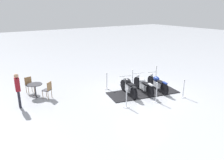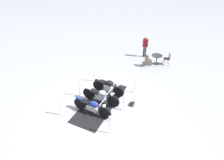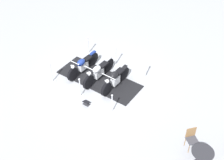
{
  "view_description": "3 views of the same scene",
  "coord_description": "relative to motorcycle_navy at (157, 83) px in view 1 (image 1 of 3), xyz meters",
  "views": [
    {
      "loc": [
        8.39,
        9.03,
        4.8
      ],
      "look_at": [
        1.69,
        -0.76,
        0.9
      ],
      "focal_mm": 35.71,
      "sensor_mm": 36.0,
      "label": 1
    },
    {
      "loc": [
        -7.55,
        -2.33,
        6.87
      ],
      "look_at": [
        1.06,
        -0.42,
        0.93
      ],
      "focal_mm": 29.04,
      "sensor_mm": 36.0,
      "label": 2
    },
    {
      "loc": [
        4.86,
        -10.36,
        9.85
      ],
      "look_at": [
        0.92,
        -0.61,
        0.75
      ],
      "focal_mm": 49.94,
      "sensor_mm": 36.0,
      "label": 3
    }
  ],
  "objects": [
    {
      "name": "motorcycle_navy",
      "position": [
        0.0,
        0.0,
        0.0
      ],
      "size": [
        0.79,
        2.17,
        0.99
      ],
      "rotation": [
        0.0,
        0.0,
        -1.82
      ],
      "color": "black",
      "rests_on": "display_platform"
    },
    {
      "name": "bystander_person",
      "position": [
        7.37,
        -2.17,
        0.57
      ],
      "size": [
        0.27,
        0.42,
        1.77
      ],
      "rotation": [
        0.0,
        0.0,
        3.02
      ],
      "color": "#23232D",
      "rests_on": "ground_plane"
    },
    {
      "name": "stanchion_right_mid",
      "position": [
        0.63,
        -1.55,
        -0.13
      ],
      "size": [
        0.3,
        0.3,
        1.05
      ],
      "color": "silver",
      "rests_on": "ground_plane"
    },
    {
      "name": "ground_plane",
      "position": [
        0.94,
        -0.18,
        -0.49
      ],
      "size": [
        80.0,
        80.0,
        0.0
      ],
      "primitive_type": "plane",
      "color": "#A8AAB2"
    },
    {
      "name": "stanchion_left_front",
      "position": [
        -0.45,
        1.58,
        -0.14
      ],
      "size": [
        0.3,
        0.3,
        1.04
      ],
      "color": "silver",
      "rests_on": "ground_plane"
    },
    {
      "name": "display_platform",
      "position": [
        0.94,
        -0.18,
        -0.47
      ],
      "size": [
        4.35,
        2.45,
        0.04
      ],
      "primitive_type": "cube",
      "rotation": [
        0.0,
        0.0,
        -0.22
      ],
      "color": "black",
      "rests_on": "ground_plane"
    },
    {
      "name": "motorcycle_black",
      "position": [
        1.86,
        -0.41,
        0.03
      ],
      "size": [
        0.82,
        2.03,
        0.97
      ],
      "rotation": [
        0.0,
        0.0,
        -1.82
      ],
      "color": "black",
      "rests_on": "display_platform"
    },
    {
      "name": "cafe_chair_across_table",
      "position": [
        6.4,
        -3.98,
        0.05
      ],
      "size": [
        0.45,
        0.45,
        0.93
      ],
      "rotation": [
        0.0,
        0.0,
        1.7
      ],
      "color": "olive",
      "rests_on": "ground_plane"
    },
    {
      "name": "stanchion_left_mid",
      "position": [
        1.25,
        1.19,
        -0.12
      ],
      "size": [
        0.31,
        0.31,
        1.11
      ],
      "color": "silver",
      "rests_on": "ground_plane"
    },
    {
      "name": "cafe_chair_near_table",
      "position": [
        5.79,
        -2.52,
        0.06
      ],
      "size": [
        0.56,
        0.56,
        0.95
      ],
      "rotation": [
        0.0,
        0.0,
        -0.91
      ],
      "color": "olive",
      "rests_on": "ground_plane"
    },
    {
      "name": "stanchion_right_front",
      "position": [
        -1.08,
        -1.16,
        -0.13
      ],
      "size": [
        0.34,
        0.34,
        1.13
      ],
      "color": "silver",
      "rests_on": "ground_plane"
    },
    {
      "name": "cafe_table",
      "position": [
        6.29,
        -3.17,
        0.07
      ],
      "size": [
        0.81,
        0.81,
        0.74
      ],
      "color": "#2D2D33",
      "rests_on": "ground_plane"
    },
    {
      "name": "info_placard",
      "position": [
        1.1,
        -1.94,
        -0.41
      ],
      "size": [
        0.35,
        0.32,
        0.21
      ],
      "rotation": [
        0.0,
        0.0,
        2.92
      ],
      "color": "#333338",
      "rests_on": "ground_plane"
    },
    {
      "name": "stanchion_left_rear",
      "position": [
        2.95,
        0.8,
        -0.16
      ],
      "size": [
        0.31,
        0.31,
        1.01
      ],
      "color": "silver",
      "rests_on": "ground_plane"
    },
    {
      "name": "motorcycle_chrome",
      "position": [
        0.93,
        -0.21,
        0.01
      ],
      "size": [
        0.82,
        2.24,
        1.03
      ],
      "rotation": [
        0.0,
        0.0,
        -1.81
      ],
      "color": "black",
      "rests_on": "display_platform"
    },
    {
      "name": "stanchion_right_rear",
      "position": [
        2.33,
        -1.94,
        -0.16
      ],
      "size": [
        0.32,
        0.32,
        1.03
      ],
      "color": "silver",
      "rests_on": "ground_plane"
    }
  ]
}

